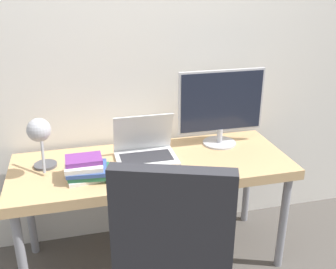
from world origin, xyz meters
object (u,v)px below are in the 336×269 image
object	(u,v)px
office_chair	(174,257)
monitor	(221,105)
desk_lamp	(40,135)
laptop	(145,150)
book_stack	(86,169)

from	to	relation	value
office_chair	monitor	bearing A→B (deg)	58.32
desk_lamp	monitor	bearing A→B (deg)	8.78
laptop	monitor	size ratio (longest dim) A/B	0.64
laptop	monitor	world-z (taller)	monitor
desk_lamp	office_chair	bearing A→B (deg)	-51.96
office_chair	book_stack	xyz separation A→B (m)	(-0.33, 0.62, 0.17)
office_chair	book_stack	bearing A→B (deg)	118.25
laptop	desk_lamp	distance (m)	0.62
monitor	book_stack	world-z (taller)	monitor
monitor	desk_lamp	bearing A→B (deg)	-171.22
laptop	desk_lamp	size ratio (longest dim) A/B	1.07
book_stack	office_chair	bearing A→B (deg)	-61.75
laptop	desk_lamp	bearing A→B (deg)	-172.64
office_chair	laptop	bearing A→B (deg)	87.87
office_chair	book_stack	distance (m)	0.72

